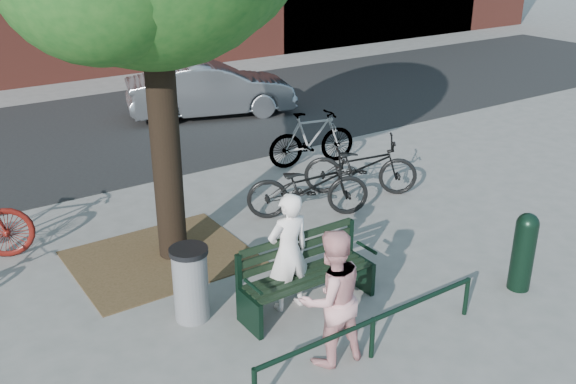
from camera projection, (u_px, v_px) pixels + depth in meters
ground at (308, 307)px, 8.00m from camera, size 90.00×90.00×0.00m
dirt_pit at (161, 258)px, 9.15m from camera, size 2.40×2.00×0.02m
road at (88, 135)px, 14.48m from camera, size 40.00×7.00×0.01m
park_bench at (304, 271)px, 7.87m from camera, size 1.74×0.54×0.97m
guard_railing at (373, 326)px, 6.92m from camera, size 3.06×0.06×0.51m
person_left at (288, 252)px, 7.72m from camera, size 0.57×0.39×1.53m
person_right at (331, 298)px, 6.75m from camera, size 0.81×0.66×1.56m
bollard at (524, 249)px, 8.20m from camera, size 0.29×0.29×1.07m
litter_bin at (191, 283)px, 7.60m from camera, size 0.46×0.46×0.94m
bicycle_c at (308, 186)px, 10.29m from camera, size 2.08×1.51×1.04m
bicycle_d at (312, 138)px, 12.51m from camera, size 1.87×0.86×1.08m
bicycle_e at (361, 166)px, 11.17m from camera, size 2.00×1.72×1.04m
parked_car at (211, 89)px, 15.68m from camera, size 4.27×2.51×1.33m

